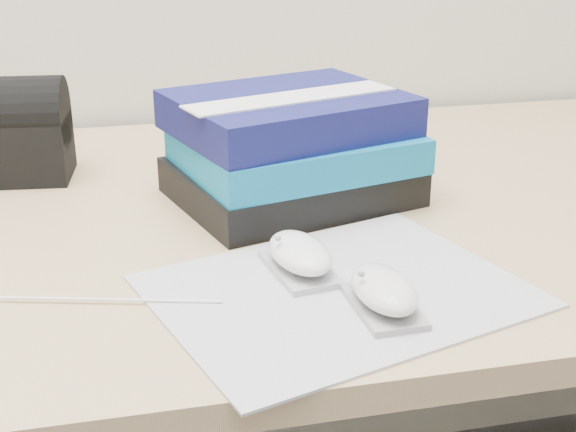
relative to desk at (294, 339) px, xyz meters
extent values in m
cube|color=tan|center=(0.00, -0.06, 0.22)|extent=(1.60, 0.80, 0.03)
cube|color=tan|center=(0.00, 0.32, -0.15)|extent=(1.52, 0.03, 0.35)
cube|color=#9997A0|center=(-0.03, -0.31, 0.24)|extent=(0.40, 0.35, 0.00)
cube|color=#A9AAAC|center=(-0.06, -0.26, 0.24)|extent=(0.07, 0.11, 0.01)
ellipsoid|color=white|center=(-0.06, -0.26, 0.26)|extent=(0.07, 0.10, 0.03)
ellipsoid|color=#969699|center=(-0.08, -0.26, 0.28)|extent=(0.01, 0.01, 0.01)
cube|color=#98979A|center=(0.00, -0.36, 0.24)|extent=(0.06, 0.10, 0.01)
ellipsoid|color=white|center=(0.00, -0.36, 0.26)|extent=(0.06, 0.10, 0.03)
ellipsoid|color=gray|center=(-0.02, -0.36, 0.27)|extent=(0.01, 0.01, 0.01)
cylinder|color=white|center=(-0.25, -0.28, 0.24)|extent=(0.21, 0.06, 0.00)
cube|color=black|center=(-0.02, -0.05, 0.26)|extent=(0.32, 0.28, 0.04)
cube|color=#0F76A9|center=(-0.01, -0.06, 0.30)|extent=(0.30, 0.26, 0.04)
cube|color=#121553|center=(-0.02, -0.05, 0.34)|extent=(0.31, 0.27, 0.05)
cube|color=white|center=(-0.02, -0.07, 0.37)|extent=(0.26, 0.13, 0.00)
cube|color=black|center=(-0.35, 0.10, 0.28)|extent=(0.15, 0.11, 0.08)
cylinder|color=black|center=(-0.35, 0.10, 0.32)|extent=(0.15, 0.11, 0.10)
camera|label=1|loc=(-0.23, -0.96, 0.59)|focal=50.00mm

